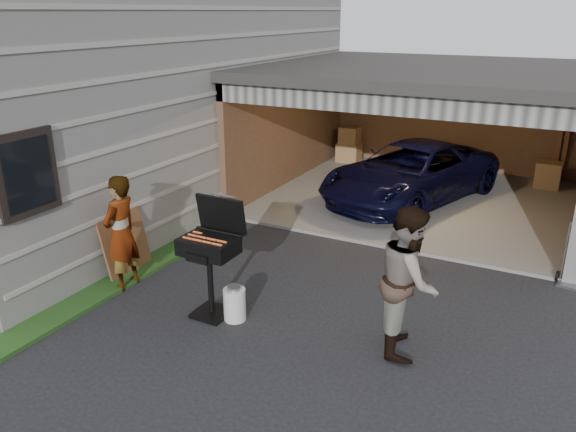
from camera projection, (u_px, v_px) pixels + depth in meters
name	position (u px, v px, depth m)	size (l,w,h in m)	color
ground	(230.00, 329.00, 7.40)	(80.00, 80.00, 0.00)	black
house	(97.00, 69.00, 12.39)	(7.00, 11.00, 5.50)	#474744
groundcover_strip	(49.00, 321.00, 7.54)	(0.50, 8.00, 0.06)	#193814
garage	(430.00, 114.00, 12.08)	(6.80, 6.30, 2.90)	#605E59
minivan	(411.00, 175.00, 12.05)	(2.06, 4.47, 1.24)	black
woman	(121.00, 233.00, 8.24)	(0.64, 0.42, 1.75)	#C4E6F7
man	(409.00, 280.00, 6.69)	(0.90, 0.70, 1.85)	#492D1C
bbq_grill	(211.00, 249.00, 7.45)	(0.73, 0.64, 1.63)	black
propane_tank	(235.00, 304.00, 7.56)	(0.30, 0.30, 0.45)	white
plywood_panel	(125.00, 243.00, 8.84)	(0.04, 0.91, 1.02)	brown
hand_truck	(571.00, 274.00, 8.52)	(0.43, 0.34, 1.00)	slate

